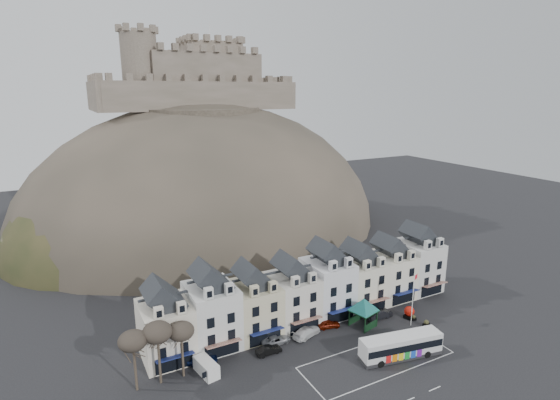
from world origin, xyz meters
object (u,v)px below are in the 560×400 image
at_px(bus_shelter, 364,305).
at_px(car_black, 269,350).
at_px(car_white, 307,332).
at_px(white_van, 206,367).
at_px(car_silver, 276,340).
at_px(car_maroon, 328,324).
at_px(car_charcoal, 379,314).
at_px(bus, 401,345).
at_px(flagpole, 413,296).
at_px(car_navy, 202,359).
at_px(red_buoy, 409,312).

relative_size(bus_shelter, car_black, 1.93).
distance_m(car_black, car_white, 7.43).
height_order(white_van, car_silver, white_van).
bearing_deg(bus_shelter, car_white, 155.35).
height_order(car_black, car_maroon, car_maroon).
xyz_separation_m(car_white, car_charcoal, (13.46, -0.97, 0.04)).
bearing_deg(bus, car_silver, 151.68).
relative_size(flagpole, car_charcoal, 1.85).
xyz_separation_m(car_navy, car_white, (16.47, -0.83, 0.01)).
relative_size(car_navy, car_charcoal, 0.90).
xyz_separation_m(car_black, car_maroon, (11.60, 1.97, 0.01)).
relative_size(bus_shelter, red_buoy, 3.50).
height_order(bus, car_maroon, bus).
bearing_deg(car_navy, flagpole, -83.26).
bearing_deg(white_van, bus, -30.30).
height_order(bus_shelter, white_van, bus_shelter).
bearing_deg(car_white, car_maroon, -102.85).
bearing_deg(red_buoy, white_van, 177.32).
xyz_separation_m(car_silver, car_charcoal, (18.58, -1.30, 0.16)).
bearing_deg(car_white, red_buoy, -119.39).
xyz_separation_m(car_white, car_maroon, (4.33, 0.47, -0.11)).
bearing_deg(car_maroon, bus, -145.82).
bearing_deg(car_charcoal, car_silver, 86.20).
distance_m(car_navy, car_white, 16.49).
distance_m(flagpole, car_maroon, 14.21).
bearing_deg(red_buoy, car_silver, 171.06).
relative_size(red_buoy, car_charcoal, 0.44).
distance_m(bus, bus_shelter, 9.45).
distance_m(bus, white_van, 27.19).
height_order(white_van, car_navy, white_van).
distance_m(bus_shelter, flagpole, 7.98).
bearing_deg(bus_shelter, car_charcoal, -4.62).
distance_m(bus, red_buoy, 11.83).
height_order(bus_shelter, red_buoy, bus_shelter).
bearing_deg(car_maroon, car_silver, 103.06).
distance_m(bus, car_black, 18.75).
bearing_deg(car_charcoal, bus_shelter, 100.35).
bearing_deg(car_maroon, car_charcoal, -86.64).
relative_size(white_van, car_silver, 1.01).
relative_size(flagpole, car_black, 2.33).
bearing_deg(car_navy, car_white, -75.95).
height_order(flagpole, car_maroon, flagpole).
relative_size(bus_shelter, car_silver, 1.65).
relative_size(car_navy, car_silver, 0.97).
bearing_deg(car_silver, car_maroon, -93.93).
xyz_separation_m(car_navy, car_black, (9.20, -2.34, -0.11)).
bearing_deg(car_black, flagpole, -99.41).
bearing_deg(bus_shelter, car_black, 164.70).
distance_m(car_black, car_maroon, 11.77).
height_order(red_buoy, car_silver, red_buoy).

